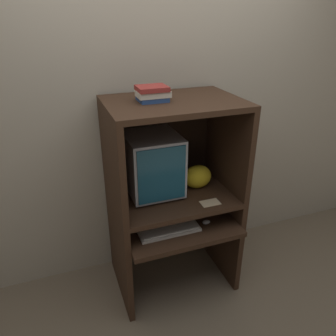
{
  "coord_description": "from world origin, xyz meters",
  "views": [
    {
      "loc": [
        -0.74,
        -1.6,
        1.96
      ],
      "look_at": [
        -0.04,
        0.31,
        0.99
      ],
      "focal_mm": 35.0,
      "sensor_mm": 36.0,
      "label": 1
    }
  ],
  "objects_px": {
    "snack_bag": "(197,177)",
    "crt_monitor": "(153,164)",
    "book_stack": "(153,94)",
    "keyboard": "(169,230)",
    "mouse": "(206,222)"
  },
  "relations": [
    {
      "from": "keyboard",
      "to": "mouse",
      "type": "bearing_deg",
      "value": 0.09
    },
    {
      "from": "crt_monitor",
      "to": "snack_bag",
      "type": "bearing_deg",
      "value": -7.55
    },
    {
      "from": "crt_monitor",
      "to": "book_stack",
      "type": "relative_size",
      "value": 2.17
    },
    {
      "from": "crt_monitor",
      "to": "snack_bag",
      "type": "height_order",
      "value": "crt_monitor"
    },
    {
      "from": "crt_monitor",
      "to": "keyboard",
      "type": "distance_m",
      "value": 0.47
    },
    {
      "from": "keyboard",
      "to": "book_stack",
      "type": "relative_size",
      "value": 2.12
    },
    {
      "from": "keyboard",
      "to": "book_stack",
      "type": "bearing_deg",
      "value": 98.79
    },
    {
      "from": "snack_bag",
      "to": "crt_monitor",
      "type": "bearing_deg",
      "value": 172.45
    },
    {
      "from": "keyboard",
      "to": "snack_bag",
      "type": "height_order",
      "value": "snack_bag"
    },
    {
      "from": "keyboard",
      "to": "mouse",
      "type": "relative_size",
      "value": 7.26
    },
    {
      "from": "mouse",
      "to": "book_stack",
      "type": "relative_size",
      "value": 0.29
    },
    {
      "from": "keyboard",
      "to": "book_stack",
      "type": "xyz_separation_m",
      "value": [
        -0.03,
        0.21,
        0.89
      ]
    },
    {
      "from": "keyboard",
      "to": "snack_bag",
      "type": "distance_m",
      "value": 0.45
    },
    {
      "from": "book_stack",
      "to": "crt_monitor",
      "type": "bearing_deg",
      "value": 83.25
    },
    {
      "from": "snack_bag",
      "to": "book_stack",
      "type": "distance_m",
      "value": 0.72
    }
  ]
}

